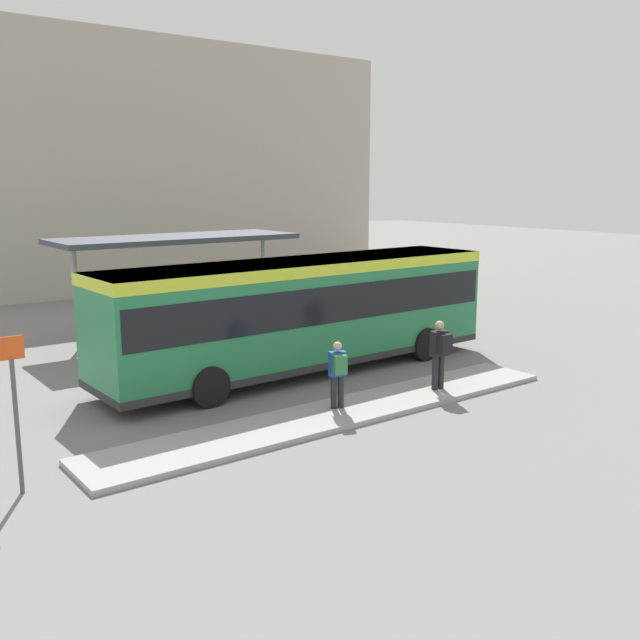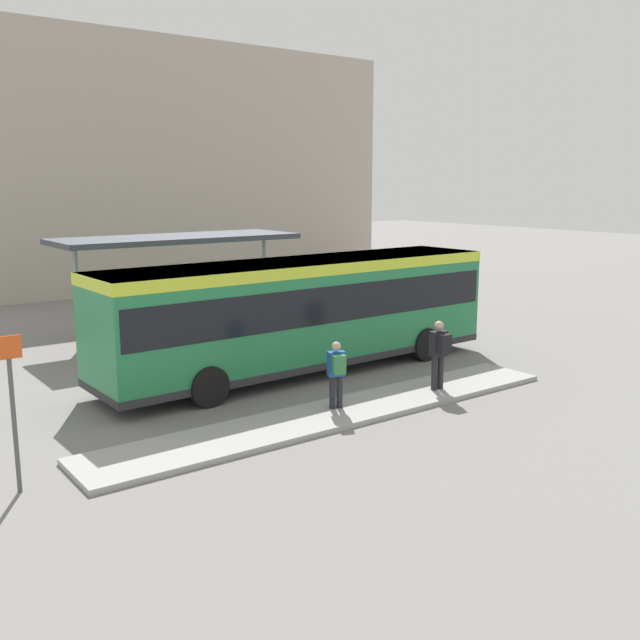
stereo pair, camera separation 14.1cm
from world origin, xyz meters
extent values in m
plane|color=slate|center=(0.00, 0.00, 0.00)|extent=(120.00, 120.00, 0.00)
cube|color=#9E9E99|center=(-1.56, -3.67, 0.06)|extent=(12.39, 1.80, 0.12)
cube|color=#237A47|center=(0.00, 0.00, 1.78)|extent=(12.06, 2.77, 2.85)
cube|color=#C6DB33|center=(0.00, 0.00, 3.05)|extent=(12.08, 2.79, 0.30)
cube|color=black|center=(0.00, 0.00, 2.12)|extent=(11.82, 2.80, 1.00)
cube|color=black|center=(5.98, 0.12, 2.12)|extent=(0.12, 2.34, 1.10)
cube|color=#28282B|center=(0.00, 0.00, 0.45)|extent=(12.07, 2.78, 0.20)
cylinder|color=black|center=(3.70, 1.29, 0.51)|extent=(1.02, 0.30, 1.01)
cylinder|color=black|center=(3.75, -1.15, 0.51)|extent=(1.02, 0.30, 1.01)
cylinder|color=black|center=(-3.75, 1.15, 0.51)|extent=(1.02, 0.30, 1.01)
cylinder|color=black|center=(-3.70, -1.29, 0.51)|extent=(1.02, 0.30, 1.01)
cylinder|color=#232328|center=(-1.61, -3.46, 0.51)|extent=(0.15, 0.15, 0.78)
cylinder|color=#232328|center=(-1.44, -3.52, 0.51)|extent=(0.15, 0.15, 0.78)
cube|color=#194799|center=(-1.53, -3.49, 1.19)|extent=(0.44, 0.33, 0.58)
cube|color=#337542|center=(-1.59, -3.68, 1.22)|extent=(0.34, 0.27, 0.44)
sphere|color=tan|center=(-1.53, -3.49, 1.61)|extent=(0.21, 0.21, 0.21)
cylinder|color=#232328|center=(1.41, -3.80, 0.55)|extent=(0.16, 0.16, 0.87)
cylinder|color=#232328|center=(1.61, -3.82, 0.55)|extent=(0.16, 0.16, 0.87)
cube|color=black|center=(1.51, -3.81, 1.32)|extent=(0.45, 0.27, 0.65)
cube|color=black|center=(1.49, -4.04, 1.35)|extent=(0.34, 0.24, 0.50)
sphere|color=tan|center=(1.51, -3.81, 1.78)|extent=(0.24, 0.24, 0.24)
torus|color=black|center=(8.60, 2.08, 0.37)|extent=(0.09, 0.75, 0.75)
torus|color=black|center=(8.65, 3.10, 0.37)|extent=(0.09, 0.75, 0.75)
cylinder|color=red|center=(8.62, 2.59, 0.62)|extent=(0.08, 0.80, 0.04)
cylinder|color=red|center=(8.63, 2.77, 0.56)|extent=(0.04, 0.04, 0.37)
cube|color=black|center=(8.63, 2.77, 0.74)|extent=(0.08, 0.18, 0.04)
cylinder|color=red|center=(8.60, 2.18, 0.71)|extent=(0.48, 0.06, 0.03)
torus|color=black|center=(8.56, 3.78, 0.36)|extent=(0.14, 0.73, 0.73)
torus|color=black|center=(8.43, 2.80, 0.36)|extent=(0.14, 0.73, 0.73)
cylinder|color=orange|center=(8.50, 3.29, 0.60)|extent=(0.14, 0.77, 0.04)
cylinder|color=orange|center=(8.48, 3.12, 0.54)|extent=(0.04, 0.04, 0.36)
cube|color=black|center=(8.48, 3.12, 0.72)|extent=(0.09, 0.19, 0.04)
cylinder|color=orange|center=(8.55, 3.68, 0.68)|extent=(0.48, 0.10, 0.03)
cube|color=#383D47|center=(-0.72, 6.46, 3.44)|extent=(8.28, 2.99, 0.18)
cylinder|color=gray|center=(-4.24, 6.46, 1.68)|extent=(0.16, 0.16, 3.35)
cylinder|color=gray|center=(2.80, 6.46, 1.68)|extent=(0.16, 0.16, 3.35)
cylinder|color=slate|center=(-1.77, 4.20, 0.31)|extent=(0.82, 0.82, 0.62)
sphere|color=#337F38|center=(-1.77, 4.20, 0.98)|extent=(0.94, 0.94, 0.94)
cylinder|color=#4C4C51|center=(-8.66, -3.63, 1.20)|extent=(0.08, 0.08, 2.40)
cube|color=#D84C19|center=(-8.66, -3.63, 2.60)|extent=(0.44, 0.03, 0.40)
cube|color=#B2A899|center=(5.85, 23.38, 6.16)|extent=(22.61, 12.77, 12.32)
camera|label=1|loc=(-11.52, -16.05, 5.33)|focal=40.00mm
camera|label=2|loc=(-11.41, -16.14, 5.33)|focal=40.00mm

